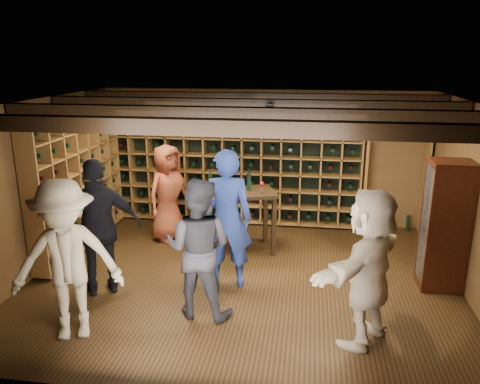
# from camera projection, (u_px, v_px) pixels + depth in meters

# --- Properties ---
(ground) EXTENTS (6.00, 6.00, 0.00)m
(ground) POSITION_uv_depth(u_px,v_px,m) (243.00, 279.00, 6.73)
(ground) COLOR black
(ground) RESTS_ON ground
(room_shell) EXTENTS (6.00, 6.00, 6.00)m
(room_shell) POSITION_uv_depth(u_px,v_px,m) (244.00, 109.00, 6.10)
(room_shell) COLOR brown
(room_shell) RESTS_ON ground
(wine_rack_back) EXTENTS (4.65, 0.30, 2.20)m
(wine_rack_back) POSITION_uv_depth(u_px,v_px,m) (233.00, 164.00, 8.69)
(wine_rack_back) COLOR brown
(wine_rack_back) RESTS_ON ground
(wine_rack_left) EXTENTS (0.30, 2.65, 2.20)m
(wine_rack_left) POSITION_uv_depth(u_px,v_px,m) (78.00, 179.00, 7.60)
(wine_rack_left) COLOR brown
(wine_rack_left) RESTS_ON ground
(crate_shelf) EXTENTS (1.20, 0.32, 2.07)m
(crate_shelf) POSITION_uv_depth(u_px,v_px,m) (399.00, 146.00, 8.14)
(crate_shelf) COLOR brown
(crate_shelf) RESTS_ON ground
(display_cabinet) EXTENTS (0.55, 0.50, 1.75)m
(display_cabinet) POSITION_uv_depth(u_px,v_px,m) (444.00, 228.00, 6.29)
(display_cabinet) COLOR #35130A
(display_cabinet) RESTS_ON ground
(man_blue_shirt) EXTENTS (0.76, 0.56, 1.93)m
(man_blue_shirt) POSITION_uv_depth(u_px,v_px,m) (226.00, 219.00, 6.31)
(man_blue_shirt) COLOR navy
(man_blue_shirt) RESTS_ON ground
(man_grey_suit) EXTENTS (0.91, 0.75, 1.74)m
(man_grey_suit) POSITION_uv_depth(u_px,v_px,m) (198.00, 248.00, 5.60)
(man_grey_suit) COLOR black
(man_grey_suit) RESTS_ON ground
(guest_red_floral) EXTENTS (0.89, 0.98, 1.67)m
(guest_red_floral) POSITION_uv_depth(u_px,v_px,m) (168.00, 193.00, 7.95)
(guest_red_floral) COLOR maroon
(guest_red_floral) RESTS_ON ground
(guest_woman_black) EXTENTS (1.16, 0.91, 1.84)m
(guest_woman_black) POSITION_uv_depth(u_px,v_px,m) (100.00, 228.00, 6.12)
(guest_woman_black) COLOR black
(guest_woman_black) RESTS_ON ground
(guest_khaki) EXTENTS (1.36, 1.05, 1.85)m
(guest_khaki) POSITION_uv_depth(u_px,v_px,m) (67.00, 261.00, 5.13)
(guest_khaki) COLOR gray
(guest_khaki) RESTS_ON ground
(guest_beige) EXTENTS (1.33, 1.68, 1.78)m
(guest_beige) POSITION_uv_depth(u_px,v_px,m) (368.00, 267.00, 5.05)
(guest_beige) COLOR tan
(guest_beige) RESTS_ON ground
(tasting_table) EXTENTS (1.50, 1.09, 1.30)m
(tasting_table) POSITION_uv_depth(u_px,v_px,m) (232.00, 200.00, 7.41)
(tasting_table) COLOR black
(tasting_table) RESTS_ON ground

